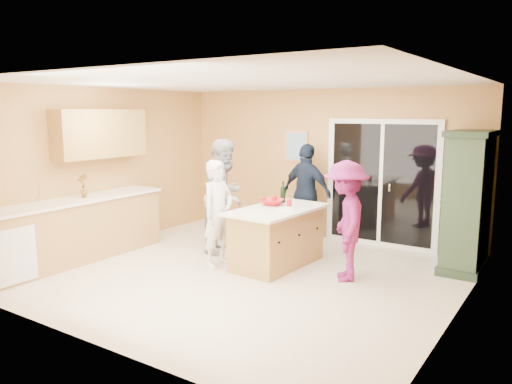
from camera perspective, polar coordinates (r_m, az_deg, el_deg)
The scene contains 22 objects.
floor at distance 6.97m, azimuth -1.50°, elevation -9.38°, with size 5.50×5.50×0.00m, color silver.
ceiling at distance 6.61m, azimuth -1.60°, elevation 12.50°, with size 5.50×5.00×0.10m, color silver.
wall_back at distance 8.82m, azimuth 7.81°, elevation 3.14°, with size 5.50×0.10×2.60m, color #F1B263.
wall_front at distance 4.86m, azimuth -18.69°, elevation -2.20°, with size 5.50×0.10×2.60m, color #F1B263.
wall_left at distance 8.53m, azimuth -16.89°, elevation 2.62°, with size 0.10×5.00×2.60m, color #F1B263.
wall_right at distance 5.58m, azimuth 22.27°, elevation -0.97°, with size 0.10×5.00×2.60m, color #F1B263.
left_cabinet_run at distance 7.81m, azimuth -21.10°, elevation -4.43°, with size 0.65×3.05×1.24m.
upper_cabinets at distance 8.23m, azimuth -17.36°, elevation 6.39°, with size 0.35×1.60×0.75m, color #A77A41.
sliding_door at distance 8.42m, azimuth 14.12°, elevation 0.94°, with size 1.90×0.07×2.10m.
framed_picture at distance 9.02m, azimuth 4.62°, elevation 5.24°, with size 0.46×0.04×0.56m.
kitchen_island at distance 7.27m, azimuth 2.42°, elevation -5.34°, with size 0.96×1.65×0.84m.
green_hutch at distance 7.53m, azimuth 23.02°, elevation -1.19°, with size 0.56×1.07×1.96m.
woman_white at distance 7.18m, azimuth -4.36°, elevation -2.48°, with size 0.56×0.37×1.54m, color silver.
woman_grey at distance 7.97m, azimuth -3.52°, elevation -0.38°, with size 0.87×0.68×1.79m, color #A8A8AB.
woman_navy at distance 8.58m, azimuth 5.83°, elevation -0.09°, with size 0.98×0.41×1.68m, color #192237.
woman_magenta at distance 6.67m, azimuth 10.21°, elevation -3.28°, with size 1.03×0.59×1.59m, color #7F1B5F.
serving_bowl at distance 7.42m, azimuth 1.86°, elevation -1.16°, with size 0.34×0.34×0.08m, color #B4141C.
tulip_vase at distance 7.91m, azimuth -19.13°, elevation 0.74°, with size 0.19×0.13×0.37m, color #AF2C11.
tumbler_near at distance 7.27m, azimuth 3.80°, elevation -1.29°, with size 0.07×0.07×0.11m, color #B4141C.
tumbler_far at distance 7.55m, azimuth 2.09°, elevation -0.88°, with size 0.07×0.07×0.11m, color #B4141C.
wine_bottle at distance 7.61m, azimuth 3.11°, elevation -0.25°, with size 0.08×0.08×0.33m.
white_plate at distance 7.10m, azimuth 3.56°, elevation -1.92°, with size 0.23×0.23×0.02m, color white.
Camera 1 is at (3.78, -5.41, 2.22)m, focal length 35.00 mm.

